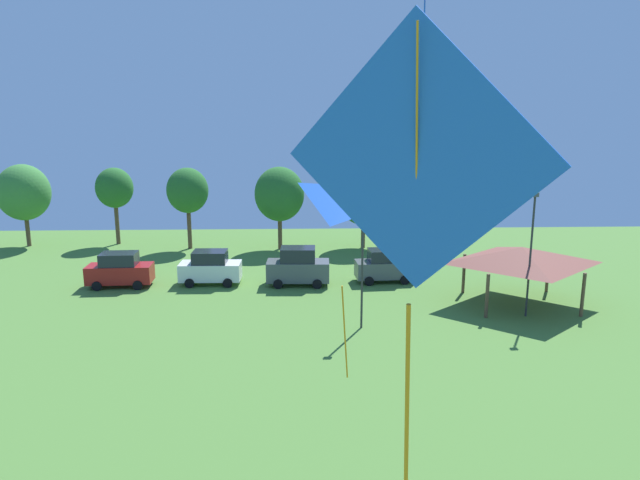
# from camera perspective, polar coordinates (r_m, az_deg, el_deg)

# --- Properties ---
(kite_flying_1) EXTENTS (3.87, 3.45, 4.56)m
(kite_flying_1) POSITION_cam_1_polar(r_m,az_deg,el_deg) (16.67, 1.06, -2.78)
(kite_flying_1) COLOR blue
(kite_flying_3) EXTENTS (2.62, 1.41, 5.92)m
(kite_flying_3) POSITION_cam_1_polar(r_m,az_deg,el_deg) (6.04, 9.54, 6.47)
(kite_flying_3) COLOR blue
(parked_car_leftmost) EXTENTS (4.35, 2.11, 2.35)m
(parked_car_leftmost) POSITION_cam_1_polar(r_m,az_deg,el_deg) (40.88, -19.38, -2.85)
(parked_car_leftmost) COLOR maroon
(parked_car_leftmost) RESTS_ON ground
(parked_car_second_from_left) EXTENTS (4.17, 2.10, 2.33)m
(parked_car_second_from_left) POSITION_cam_1_polar(r_m,az_deg,el_deg) (39.90, -10.91, -2.73)
(parked_car_second_from_left) COLOR silver
(parked_car_second_from_left) RESTS_ON ground
(parked_car_third_from_left) EXTENTS (4.30, 2.15, 2.62)m
(parked_car_third_from_left) POSITION_cam_1_polar(r_m,az_deg,el_deg) (38.96, -2.21, -2.70)
(parked_car_third_from_left) COLOR #4C5156
(parked_car_third_from_left) RESTS_ON ground
(parked_car_rightmost_in_row) EXTENTS (4.13, 2.16, 2.30)m
(parked_car_rightmost_in_row) POSITION_cam_1_polar(r_m,az_deg,el_deg) (39.97, 6.47, -2.58)
(parked_car_rightmost_in_row) COLOR #4C5156
(parked_car_rightmost_in_row) RESTS_ON ground
(park_pavilion) EXTENTS (7.20, 6.13, 3.60)m
(park_pavilion) POSITION_cam_1_polar(r_m,az_deg,el_deg) (36.67, 19.53, -1.45)
(park_pavilion) COLOR brown
(park_pavilion) RESTS_ON ground
(light_post_0) EXTENTS (0.36, 0.20, 7.21)m
(light_post_0) POSITION_cam_1_polar(r_m,az_deg,el_deg) (34.31, 20.34, -0.83)
(light_post_0) COLOR #2D2D33
(light_post_0) RESTS_ON ground
(light_post_1) EXTENTS (0.36, 0.20, 6.10)m
(light_post_1) POSITION_cam_1_polar(r_m,az_deg,el_deg) (30.61, 4.25, -2.69)
(light_post_1) COLOR #2D2D33
(light_post_1) RESTS_ON ground
(treeline_tree_0) EXTENTS (4.47, 4.47, 7.27)m
(treeline_tree_0) POSITION_cam_1_polar(r_m,az_deg,el_deg) (56.29, -27.53, 4.23)
(treeline_tree_0) COLOR brown
(treeline_tree_0) RESTS_ON ground
(treeline_tree_1) EXTENTS (3.25, 3.25, 6.89)m
(treeline_tree_1) POSITION_cam_1_polar(r_m,az_deg,el_deg) (53.99, -19.87, 4.89)
(treeline_tree_1) COLOR brown
(treeline_tree_1) RESTS_ON ground
(treeline_tree_2) EXTENTS (3.54, 3.54, 7.05)m
(treeline_tree_2) POSITION_cam_1_polar(r_m,az_deg,el_deg) (50.32, -13.11, 4.82)
(treeline_tree_2) COLOR brown
(treeline_tree_2) RESTS_ON ground
(treeline_tree_3) EXTENTS (4.24, 4.24, 7.15)m
(treeline_tree_3) POSITION_cam_1_polar(r_m,az_deg,el_deg) (48.95, -4.08, 4.59)
(treeline_tree_3) COLOR brown
(treeline_tree_3) RESTS_ON ground
(treeline_tree_4) EXTENTS (4.56, 4.56, 7.08)m
(treeline_tree_4) POSITION_cam_1_polar(r_m,az_deg,el_deg) (49.45, 4.39, 4.38)
(treeline_tree_4) COLOR brown
(treeline_tree_4) RESTS_ON ground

